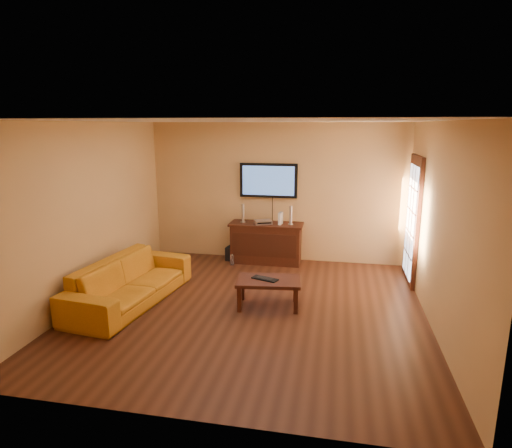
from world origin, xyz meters
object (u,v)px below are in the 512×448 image
(coffee_table, at_px, (268,283))
(subwoofer, at_px, (234,253))
(sofa, at_px, (130,274))
(speaker_right, at_px, (291,216))
(bottle, at_px, (232,260))
(keyboard, at_px, (265,279))
(av_receiver, at_px, (263,222))
(speaker_left, at_px, (243,214))
(game_console, at_px, (281,218))
(television, at_px, (268,180))
(media_console, at_px, (266,243))

(coffee_table, height_order, subwoofer, coffee_table)
(sofa, xyz_separation_m, speaker_right, (2.17, 2.31, 0.50))
(bottle, relative_size, keyboard, 0.53)
(av_receiver, xyz_separation_m, bottle, (-0.56, -0.26, -0.72))
(sofa, bearing_deg, speaker_left, -21.07)
(keyboard, bearing_deg, game_console, 91.50)
(coffee_table, height_order, speaker_right, speaker_right)
(sofa, xyz_separation_m, subwoofer, (1.04, 2.33, -0.31))
(subwoofer, bearing_deg, bottle, -74.98)
(speaker_left, bearing_deg, av_receiver, -6.63)
(coffee_table, distance_m, av_receiver, 2.13)
(subwoofer, bearing_deg, game_console, 4.01)
(television, height_order, sofa, television)
(bottle, height_order, keyboard, keyboard)
(media_console, height_order, game_console, game_console)
(speaker_right, height_order, game_console, speaker_right)
(sofa, distance_m, keyboard, 2.05)
(media_console, height_order, subwoofer, media_console)
(media_console, relative_size, speaker_left, 3.87)
(speaker_right, bearing_deg, media_console, 178.84)
(sofa, distance_m, subwoofer, 2.57)
(coffee_table, bearing_deg, media_console, 100.50)
(av_receiver, xyz_separation_m, game_console, (0.34, 0.02, 0.08))
(keyboard, bearing_deg, speaker_right, 86.21)
(sofa, bearing_deg, subwoofer, -16.87)
(coffee_table, xyz_separation_m, bottle, (-1.00, 1.78, -0.26))
(coffee_table, xyz_separation_m, keyboard, (-0.05, -0.01, 0.07))
(game_console, bearing_deg, speaker_right, 16.54)
(speaker_right, bearing_deg, speaker_left, 179.42)
(media_console, relative_size, television, 1.26)
(game_console, distance_m, bottle, 1.24)
(av_receiver, relative_size, bottle, 1.46)
(bottle, bearing_deg, subwoofer, 98.19)
(media_console, distance_m, game_console, 0.58)
(speaker_right, relative_size, bottle, 1.65)
(media_console, distance_m, av_receiver, 0.43)
(game_console, bearing_deg, subwoofer, -172.00)
(subwoofer, bearing_deg, speaker_left, 1.75)
(speaker_left, distance_m, bottle, 0.92)
(media_console, distance_m, subwoofer, 0.71)
(television, relative_size, bottle, 5.16)
(coffee_table, bearing_deg, television, 99.48)
(coffee_table, bearing_deg, bottle, 119.43)
(television, height_order, keyboard, television)
(sofa, height_order, av_receiver, sofa)
(television, height_order, bottle, television)
(coffee_table, relative_size, speaker_right, 2.75)
(television, relative_size, speaker_right, 3.12)
(media_console, distance_m, sofa, 2.87)
(media_console, distance_m, bottle, 0.75)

